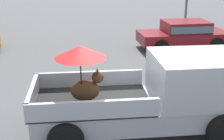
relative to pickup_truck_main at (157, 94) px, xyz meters
name	(u,v)px	position (x,y,z in m)	size (l,w,h in m)	color
ground_plane	(138,130)	(-0.43, 0.02, -0.96)	(80.00, 80.00, 0.00)	#4C4C4F
pickup_truck_main	(157,94)	(0.00, 0.00, 0.00)	(5.10, 2.36, 2.25)	black
parked_sedan_near	(184,33)	(3.49, 7.46, -0.22)	(4.33, 2.04, 1.33)	black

